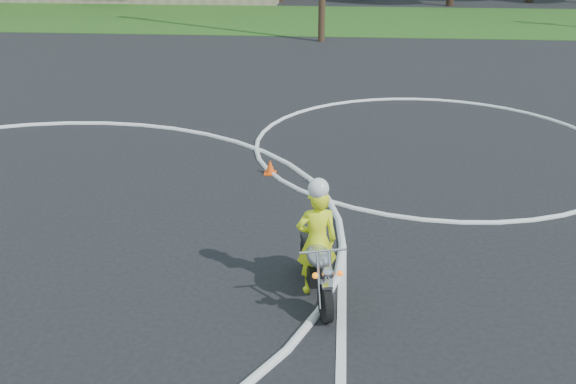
{
  "coord_description": "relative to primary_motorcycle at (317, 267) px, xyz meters",
  "views": [
    {
      "loc": [
        5.89,
        -6.03,
        4.83
      ],
      "look_at": [
        5.17,
        2.57,
        1.1
      ],
      "focal_mm": 40.0,
      "sensor_mm": 36.0,
      "label": 1
    }
  ],
  "objects": [
    {
      "name": "traffic_cones",
      "position": [
        -0.51,
        3.41,
        -0.31
      ],
      "size": [
        23.45,
        10.26,
        0.3
      ],
      "color": "#FB4F0D",
      "rests_on": "ground"
    },
    {
      "name": "rider_primary_grp",
      "position": [
        -0.01,
        0.13,
        0.38
      ],
      "size": [
        0.64,
        0.5,
        1.71
      ],
      "rotation": [
        0.0,
        0.0,
        0.25
      ],
      "color": "#E9F91A",
      "rests_on": "ground"
    },
    {
      "name": "grass_strip",
      "position": [
        -5.64,
        25.47,
        -0.44
      ],
      "size": [
        120.0,
        10.0,
        0.02
      ],
      "primitive_type": "cube",
      "color": "#1E4714",
      "rests_on": "ground"
    },
    {
      "name": "primary_motorcycle",
      "position": [
        0.0,
        0.0,
        0.0
      ],
      "size": [
        0.67,
        1.72,
        0.92
      ],
      "rotation": [
        0.0,
        0.0,
        0.25
      ],
      "color": "black",
      "rests_on": "ground"
    },
    {
      "name": "course_markings",
      "position": [
        -3.47,
        2.82,
        -0.44
      ],
      "size": [
        19.05,
        19.05,
        0.12
      ],
      "color": "silver",
      "rests_on": "ground"
    }
  ]
}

